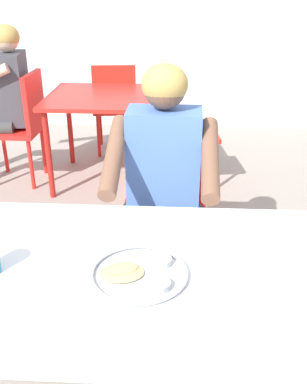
{
  "coord_description": "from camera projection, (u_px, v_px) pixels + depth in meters",
  "views": [
    {
      "loc": [
        0.05,
        -1.17,
        1.58
      ],
      "look_at": [
        -0.03,
        0.24,
        0.88
      ],
      "focal_mm": 41.82,
      "sensor_mm": 36.0,
      "label": 1
    }
  ],
  "objects": [
    {
      "name": "table_foreground",
      "position": [
        146.0,
        286.0,
        1.45
      ],
      "size": [
        1.29,
        0.85,
        0.73
      ],
      "color": "silver",
      "rests_on": "ground"
    },
    {
      "name": "chair_foreground",
      "position": [
        165.0,
        197.0,
        2.34
      ],
      "size": [
        0.44,
        0.43,
        0.89
      ],
      "color": "red",
      "rests_on": "ground"
    },
    {
      "name": "table_background_red",
      "position": [
        102.0,
        106.0,
        3.53
      ],
      "size": [
        0.84,
        0.83,
        0.72
      ],
      "color": "red",
      "rests_on": "ground"
    },
    {
      "name": "diner_foreground",
      "position": [
        163.0,
        177.0,
        2.04
      ],
      "size": [
        0.5,
        0.56,
        1.23
      ],
      "color": "#282828",
      "rests_on": "ground"
    },
    {
      "name": "chair_red_far",
      "position": [
        115.0,
        103.0,
        4.14
      ],
      "size": [
        0.45,
        0.46,
        0.86
      ],
      "color": "red",
      "rests_on": "ground"
    },
    {
      "name": "chair_red_right",
      "position": [
        182.0,
        127.0,
        3.5
      ],
      "size": [
        0.45,
        0.45,
        0.84
      ],
      "color": "red",
      "rests_on": "ground"
    },
    {
      "name": "thali_tray",
      "position": [
        139.0,
        273.0,
        1.38
      ],
      "size": [
        0.31,
        0.31,
        0.03
      ],
      "color": "#B7BABF",
      "rests_on": "table_foreground"
    },
    {
      "name": "patron_background",
      "position": [
        2.0,
        92.0,
        3.51
      ],
      "size": [
        0.59,
        0.54,
        1.24
      ],
      "color": "#3B3B3B",
      "rests_on": "ground"
    },
    {
      "name": "chair_red_left",
      "position": [
        23.0,
        121.0,
        3.56
      ],
      "size": [
        0.44,
        0.42,
        0.9
      ],
      "color": "red",
      "rests_on": "ground"
    }
  ]
}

